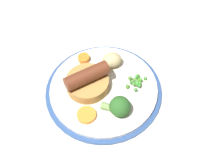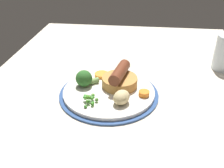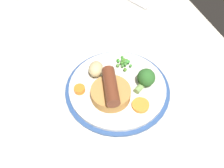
# 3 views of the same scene
# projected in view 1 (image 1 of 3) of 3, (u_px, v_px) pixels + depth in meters

# --- Properties ---
(dining_table) EXTENTS (1.10, 0.80, 0.03)m
(dining_table) POSITION_uv_depth(u_px,v_px,m) (82.00, 93.00, 0.71)
(dining_table) COLOR beige
(dining_table) RESTS_ON ground
(dinner_plate) EXTENTS (0.26, 0.26, 0.01)m
(dinner_plate) POSITION_uv_depth(u_px,v_px,m) (104.00, 90.00, 0.69)
(dinner_plate) COLOR #2D4C84
(dinner_plate) RESTS_ON dining_table
(sausage_pudding) EXTENTS (0.10, 0.09, 0.06)m
(sausage_pudding) POSITION_uv_depth(u_px,v_px,m) (87.00, 81.00, 0.67)
(sausage_pudding) COLOR #BC8442
(sausage_pudding) RESTS_ON dinner_plate
(pea_pile) EXTENTS (0.05, 0.04, 0.02)m
(pea_pile) POSITION_uv_depth(u_px,v_px,m) (136.00, 82.00, 0.68)
(pea_pile) COLOR #3E8933
(pea_pile) RESTS_ON dinner_plate
(broccoli_floret_near) EXTENTS (0.05, 0.06, 0.04)m
(broccoli_floret_near) POSITION_uv_depth(u_px,v_px,m) (119.00, 106.00, 0.63)
(broccoli_floret_near) COLOR #2D6628
(broccoli_floret_near) RESTS_ON dinner_plate
(potato_chunk_0) EXTENTS (0.06, 0.05, 0.03)m
(potato_chunk_0) POSITION_uv_depth(u_px,v_px,m) (110.00, 59.00, 0.71)
(potato_chunk_0) COLOR #CCB77F
(potato_chunk_0) RESTS_ON dinner_plate
(carrot_slice_1) EXTENTS (0.05, 0.05, 0.01)m
(carrot_slice_1) POSITION_uv_depth(u_px,v_px,m) (87.00, 115.00, 0.64)
(carrot_slice_1) COLOR orange
(carrot_slice_1) RESTS_ON dinner_plate
(carrot_slice_2) EXTENTS (0.04, 0.04, 0.01)m
(carrot_slice_2) POSITION_uv_depth(u_px,v_px,m) (84.00, 58.00, 0.72)
(carrot_slice_2) COLOR orange
(carrot_slice_2) RESTS_ON dinner_plate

